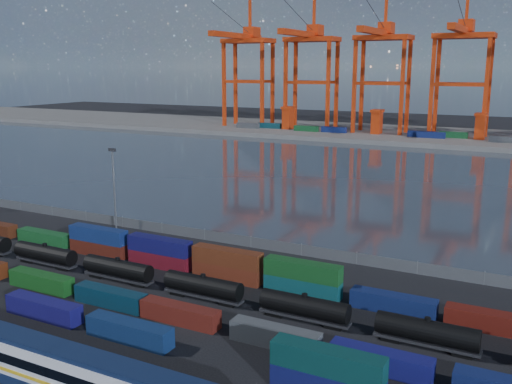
% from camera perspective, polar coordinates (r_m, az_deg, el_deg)
% --- Properties ---
extents(ground, '(700.00, 700.00, 0.00)m').
position_cam_1_polar(ground, '(82.73, -9.76, -10.80)').
color(ground, black).
rests_on(ground, ground).
extents(harbor_water, '(700.00, 700.00, 0.00)m').
position_cam_1_polar(harbor_water, '(174.66, 11.38, 1.50)').
color(harbor_water, '#2B343F').
rests_on(harbor_water, ground).
extents(far_quay, '(700.00, 70.00, 2.00)m').
position_cam_1_polar(far_quay, '(275.96, 17.51, 5.33)').
color(far_quay, '#514F4C').
rests_on(far_quay, ground).
extents(container_row_south, '(139.76, 2.37, 5.06)m').
position_cam_1_polar(container_row_south, '(73.79, -14.47, -12.44)').
color(container_row_south, '#404345').
rests_on(container_row_south, ground).
extents(container_row_mid, '(141.06, 2.28, 4.86)m').
position_cam_1_polar(container_row_mid, '(85.14, -16.55, -9.43)').
color(container_row_mid, '#45484A').
rests_on(container_row_mid, ground).
extents(container_row_north, '(141.05, 2.34, 4.99)m').
position_cam_1_polar(container_row_north, '(95.07, -9.03, -6.42)').
color(container_row_north, navy).
rests_on(container_row_north, ground).
extents(tanker_string, '(136.31, 2.65, 3.79)m').
position_cam_1_polar(tanker_string, '(75.50, 4.87, -11.42)').
color(tanker_string, black).
rests_on(tanker_string, ground).
extents(waterfront_fence, '(160.12, 0.12, 2.20)m').
position_cam_1_polar(waterfront_fence, '(104.56, -0.51, -5.03)').
color(waterfront_fence, '#595B5E').
rests_on(waterfront_fence, ground).
extents(yard_light_mast, '(1.60, 0.40, 16.60)m').
position_cam_1_polar(yard_light_mast, '(117.61, -14.02, 0.74)').
color(yard_light_mast, slate).
rests_on(yard_light_mast, ground).
extents(gantry_cranes, '(200.14, 48.27, 65.37)m').
position_cam_1_polar(gantry_cranes, '(269.06, 16.19, 13.59)').
color(gantry_cranes, red).
rests_on(gantry_cranes, ground).
extents(quay_containers, '(172.58, 10.99, 2.60)m').
position_cam_1_polar(quay_containers, '(263.66, 14.63, 5.70)').
color(quay_containers, navy).
rests_on(quay_containers, far_quay).
extents(straddle_carriers, '(140.00, 7.00, 11.10)m').
position_cam_1_polar(straddle_carriers, '(265.91, 16.69, 6.61)').
color(straddle_carriers, red).
rests_on(straddle_carriers, far_quay).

